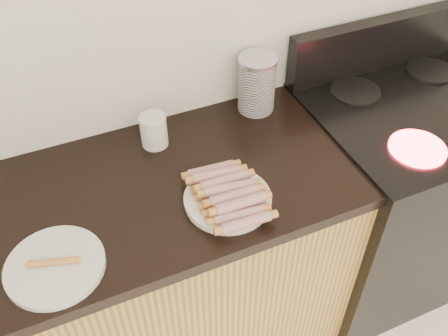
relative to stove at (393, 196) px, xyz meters
name	(u,v)px	position (x,y,z in m)	size (l,w,h in m)	color
wall_back	(174,3)	(-0.78, 0.32, 0.84)	(4.00, 0.04, 2.60)	silver
cabinet_base	(25,330)	(-1.48, 0.01, -0.03)	(2.20, 0.59, 0.86)	#AF812E
stove	(393,196)	(0.00, 0.00, 0.00)	(0.76, 0.65, 0.91)	black
stove_panel	(380,43)	(0.00, 0.28, 0.55)	(0.76, 0.06, 0.20)	black
burner_near_left	(418,148)	(-0.17, -0.17, 0.46)	(0.18, 0.18, 0.01)	#FF1E2D
burner_far_left	(355,91)	(-0.17, 0.17, 0.46)	(0.18, 0.18, 0.01)	black
burner_far_right	(430,70)	(0.17, 0.17, 0.46)	(0.18, 0.18, 0.01)	black
main_plate	(228,200)	(-0.81, -0.12, 0.45)	(0.25, 0.25, 0.02)	white
side_plate	(55,266)	(-1.30, -0.16, 0.45)	(0.25, 0.25, 0.02)	white
hotdog_pile	(228,192)	(-0.81, -0.12, 0.49)	(0.14, 0.27, 0.06)	maroon
plain_sausages	(54,262)	(-1.30, -0.16, 0.47)	(0.12, 0.05, 0.02)	#CF7D4B
canister	(257,84)	(-0.54, 0.25, 0.54)	(0.13, 0.13, 0.20)	white
mug	(154,131)	(-0.92, 0.20, 0.50)	(0.09, 0.09, 0.11)	white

